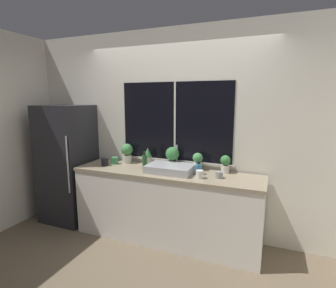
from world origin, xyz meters
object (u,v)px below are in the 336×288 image
mug_green (115,161)px  bottle_tall (145,162)px  mug_grey (219,175)px  refrigerator (68,163)px  potted_plant_far_right (225,163)px  soap_bottle (198,169)px  mug_black (105,162)px  sink (170,168)px  potted_plant_left (148,156)px  potted_plant_far_left (127,152)px  mug_white (200,174)px  potted_plant_center (172,155)px  potted_plant_right (198,161)px

mug_green → bottle_tall: bearing=-8.2°
mug_grey → mug_green: bearing=175.4°
refrigerator → potted_plant_far_right: size_ratio=7.80×
soap_bottle → mug_black: 1.29m
potted_plant_far_right → soap_bottle: size_ratio=1.38×
mug_grey → sink: bearing=177.2°
soap_bottle → refrigerator: bearing=-179.5°
refrigerator → potted_plant_left: refrigerator is taller
potted_plant_far_left → mug_white: size_ratio=2.96×
bottle_tall → sink: bearing=-2.7°
potted_plant_far_left → potted_plant_far_right: bearing=-0.0°
refrigerator → mug_green: size_ratio=17.97×
potted_plant_center → potted_plant_left: bearing=180.0°
potted_plant_far_left → potted_plant_left: (0.33, -0.00, -0.03)m
mug_grey → mug_white: bearing=-156.8°
potted_plant_center → mug_black: (-0.88, -0.26, -0.11)m
potted_plant_left → mug_black: size_ratio=2.28×
potted_plant_far_right → mug_green: potted_plant_far_right is taller
potted_plant_left → mug_green: bearing=-164.6°
potted_plant_right → potted_plant_far_right: 0.35m
potted_plant_right → mug_grey: potted_plant_right is taller
potted_plant_left → mug_grey: (1.03, -0.24, -0.08)m
potted_plant_far_right → refrigerator: bearing=-175.1°
bottle_tall → mug_black: (-0.57, -0.06, -0.04)m
bottle_tall → mug_black: bottle_tall is taller
mug_white → mug_grey: bearing=23.2°
mug_black → potted_plant_far_right: bearing=9.4°
soap_bottle → potted_plant_right: bearing=108.7°
potted_plant_right → potted_plant_far_left: bearing=180.0°
potted_plant_far_left → mug_white: (1.15, -0.33, -0.11)m
potted_plant_left → mug_black: bearing=-153.4°
potted_plant_right → mug_green: size_ratio=2.34×
refrigerator → mug_green: 0.78m
sink → mug_grey: size_ratio=6.73×
refrigerator → mug_green: bearing=5.2°
potted_plant_far_right → potted_plant_right: bearing=180.0°
mug_green → potted_plant_center: bearing=8.7°
potted_plant_far_left → potted_plant_center: 0.69m
potted_plant_far_left → potted_plant_center: bearing=-0.0°
potted_plant_left → mug_grey: size_ratio=2.84×
potted_plant_far_right → bottle_tall: bearing=-168.9°
soap_bottle → bottle_tall: 0.71m
potted_plant_center → refrigerator: bearing=-173.0°
mug_white → potted_plant_far_right: bearing=55.1°
bottle_tall → mug_green: size_ratio=2.39×
soap_bottle → mug_black: (-1.28, -0.08, -0.01)m
potted_plant_right → bottle_tall: 0.68m
refrigerator → soap_bottle: bearing=0.5°
refrigerator → mug_black: bearing=-5.4°
refrigerator → sink: 1.64m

